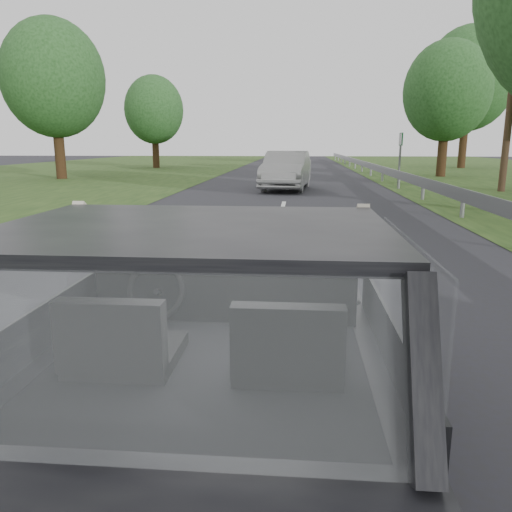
% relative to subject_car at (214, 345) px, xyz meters
% --- Properties ---
extents(ground, '(140.00, 140.00, 0.00)m').
position_rel_subject_car_xyz_m(ground, '(0.00, 0.00, -0.72)').
color(ground, '#262627').
rests_on(ground, ground).
extents(subject_car, '(1.80, 4.00, 1.45)m').
position_rel_subject_car_xyz_m(subject_car, '(0.00, 0.00, 0.00)').
color(subject_car, black).
rests_on(subject_car, ground).
extents(dashboard, '(1.58, 0.45, 0.30)m').
position_rel_subject_car_xyz_m(dashboard, '(0.00, 0.62, 0.12)').
color(dashboard, black).
rests_on(dashboard, subject_car).
extents(driver_seat, '(0.50, 0.72, 0.42)m').
position_rel_subject_car_xyz_m(driver_seat, '(-0.40, -0.29, 0.16)').
color(driver_seat, black).
rests_on(driver_seat, subject_car).
extents(passenger_seat, '(0.50, 0.72, 0.42)m').
position_rel_subject_car_xyz_m(passenger_seat, '(0.40, -0.29, 0.16)').
color(passenger_seat, black).
rests_on(passenger_seat, subject_car).
extents(steering_wheel, '(0.36, 0.36, 0.04)m').
position_rel_subject_car_xyz_m(steering_wheel, '(-0.40, 0.33, 0.20)').
color(steering_wheel, black).
rests_on(steering_wheel, dashboard).
extents(cat, '(0.54, 0.17, 0.24)m').
position_rel_subject_car_xyz_m(cat, '(0.31, 0.60, 0.35)').
color(cat, slate).
rests_on(cat, dashboard).
extents(guardrail, '(0.05, 90.00, 0.32)m').
position_rel_subject_car_xyz_m(guardrail, '(4.30, 10.00, -0.15)').
color(guardrail, gray).
rests_on(guardrail, ground).
extents(other_car, '(2.20, 4.67, 1.49)m').
position_rel_subject_car_xyz_m(other_car, '(-0.06, 17.39, 0.02)').
color(other_car, '#AAAAAA').
rests_on(other_car, ground).
extents(highway_sign, '(0.14, 0.89, 2.21)m').
position_rel_subject_car_xyz_m(highway_sign, '(4.68, 19.46, 0.38)').
color(highway_sign, '#136429').
rests_on(highway_sign, ground).
extents(tree_2, '(5.89, 5.89, 6.89)m').
position_rel_subject_car_xyz_m(tree_2, '(8.16, 25.86, 2.72)').
color(tree_2, '#1A3D16').
rests_on(tree_2, ground).
extents(tree_3, '(6.36, 6.36, 9.61)m').
position_rel_subject_car_xyz_m(tree_3, '(12.35, 35.99, 4.08)').
color(tree_3, '#1A3D16').
rests_on(tree_3, ground).
extents(tree_5, '(5.20, 5.20, 7.52)m').
position_rel_subject_car_xyz_m(tree_5, '(-11.66, 22.39, 3.04)').
color(tree_5, '#1A3D16').
rests_on(tree_5, ground).
extents(tree_6, '(5.11, 5.11, 6.38)m').
position_rel_subject_car_xyz_m(tree_6, '(-10.07, 34.19, 2.47)').
color(tree_6, '#1A3D16').
rests_on(tree_6, ground).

